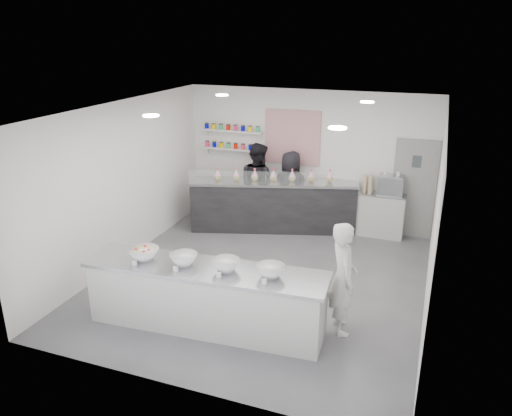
{
  "coord_description": "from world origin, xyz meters",
  "views": [
    {
      "loc": [
        2.64,
        -7.43,
        4.2
      ],
      "look_at": [
        -0.25,
        0.4,
        1.19
      ],
      "focal_mm": 35.0,
      "sensor_mm": 36.0,
      "label": 1
    }
  ],
  "objects_px": {
    "prep_counter": "(206,297)",
    "espresso_ledge": "(374,214)",
    "back_bar": "(273,206)",
    "espresso_machine": "(391,185)",
    "staff_left": "(258,184)",
    "staff_right": "(290,190)",
    "woman_prep": "(343,278)"
  },
  "relations": [
    {
      "from": "prep_counter",
      "to": "espresso_ledge",
      "type": "relative_size",
      "value": 2.8
    },
    {
      "from": "prep_counter",
      "to": "back_bar",
      "type": "bearing_deg",
      "value": 90.44
    },
    {
      "from": "espresso_machine",
      "to": "staff_left",
      "type": "relative_size",
      "value": 0.28
    },
    {
      "from": "staff_right",
      "to": "staff_left",
      "type": "bearing_deg",
      "value": 3.44
    },
    {
      "from": "woman_prep",
      "to": "espresso_ledge",
      "type": "bearing_deg",
      "value": -22.44
    },
    {
      "from": "espresso_machine",
      "to": "staff_left",
      "type": "xyz_separation_m",
      "value": [
        -2.85,
        -0.21,
        -0.21
      ]
    },
    {
      "from": "espresso_ledge",
      "to": "staff_left",
      "type": "height_order",
      "value": "staff_left"
    },
    {
      "from": "espresso_ledge",
      "to": "woman_prep",
      "type": "xyz_separation_m",
      "value": [
        0.06,
        -3.84,
        0.37
      ]
    },
    {
      "from": "woman_prep",
      "to": "staff_right",
      "type": "relative_size",
      "value": 0.98
    },
    {
      "from": "prep_counter",
      "to": "staff_right",
      "type": "relative_size",
      "value": 2.06
    },
    {
      "from": "woman_prep",
      "to": "staff_left",
      "type": "distance_m",
      "value": 4.47
    },
    {
      "from": "espresso_machine",
      "to": "woman_prep",
      "type": "relative_size",
      "value": 0.31
    },
    {
      "from": "back_bar",
      "to": "espresso_machine",
      "type": "distance_m",
      "value": 2.52
    },
    {
      "from": "staff_left",
      "to": "staff_right",
      "type": "relative_size",
      "value": 1.08
    },
    {
      "from": "prep_counter",
      "to": "staff_right",
      "type": "height_order",
      "value": "staff_right"
    },
    {
      "from": "staff_left",
      "to": "espresso_ledge",
      "type": "bearing_deg",
      "value": -152.02
    },
    {
      "from": "staff_left",
      "to": "staff_right",
      "type": "xyz_separation_m",
      "value": [
        0.75,
        0.03,
        -0.07
      ]
    },
    {
      "from": "staff_left",
      "to": "staff_right",
      "type": "distance_m",
      "value": 0.75
    },
    {
      "from": "woman_prep",
      "to": "staff_right",
      "type": "distance_m",
      "value": 4.11
    },
    {
      "from": "staff_left",
      "to": "woman_prep",
      "type": "bearing_deg",
      "value": 149.11
    },
    {
      "from": "prep_counter",
      "to": "espresso_machine",
      "type": "relative_size",
      "value": 6.91
    },
    {
      "from": "espresso_ledge",
      "to": "prep_counter",
      "type": "bearing_deg",
      "value": -112.35
    },
    {
      "from": "woman_prep",
      "to": "staff_left",
      "type": "relative_size",
      "value": 0.91
    },
    {
      "from": "espresso_machine",
      "to": "woman_prep",
      "type": "xyz_separation_m",
      "value": [
        -0.24,
        -3.84,
        -0.3
      ]
    },
    {
      "from": "back_bar",
      "to": "espresso_ledge",
      "type": "xyz_separation_m",
      "value": [
        2.11,
        0.46,
        -0.08
      ]
    },
    {
      "from": "back_bar",
      "to": "staff_left",
      "type": "xyz_separation_m",
      "value": [
        -0.45,
        0.25,
        0.38
      ]
    },
    {
      "from": "espresso_ledge",
      "to": "staff_right",
      "type": "xyz_separation_m",
      "value": [
        -1.81,
        -0.18,
        0.39
      ]
    },
    {
      "from": "back_bar",
      "to": "espresso_machine",
      "type": "height_order",
      "value": "espresso_machine"
    },
    {
      "from": "staff_right",
      "to": "espresso_machine",
      "type": "bearing_deg",
      "value": -174.11
    },
    {
      "from": "back_bar",
      "to": "woman_prep",
      "type": "distance_m",
      "value": 4.02
    },
    {
      "from": "espresso_ledge",
      "to": "staff_left",
      "type": "bearing_deg",
      "value": -175.27
    },
    {
      "from": "espresso_ledge",
      "to": "espresso_machine",
      "type": "bearing_deg",
      "value": 0.0
    }
  ]
}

